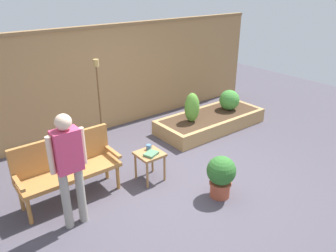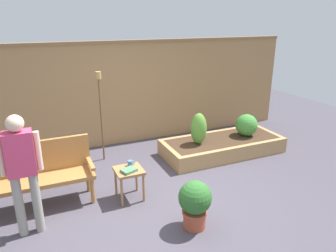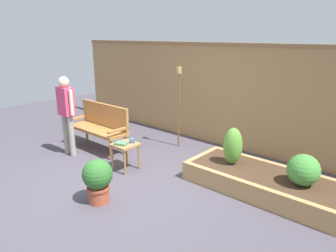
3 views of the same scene
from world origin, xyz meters
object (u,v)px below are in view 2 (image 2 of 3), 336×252
at_px(side_table, 129,174).
at_px(potted_boxwood, 195,202).
at_px(book_on_table, 129,170).
at_px(garden_bench, 40,170).
at_px(tiki_torch, 100,101).
at_px(shrub_far_corner, 246,125).
at_px(cup_on_table, 130,163).
at_px(person_by_bench, 22,166).
at_px(shrub_near_bench, 199,129).

bearing_deg(side_table, potted_boxwood, -60.69).
distance_m(book_on_table, potted_boxwood, 1.11).
bearing_deg(potted_boxwood, garden_bench, 141.98).
xyz_separation_m(potted_boxwood, tiki_torch, (-0.61, 2.53, 0.79)).
height_order(garden_bench, shrub_far_corner, garden_bench).
bearing_deg(cup_on_table, book_on_table, -113.98).
bearing_deg(person_by_bench, book_on_table, 8.46).
distance_m(shrub_near_bench, shrub_far_corner, 1.11).
height_order(potted_boxwood, shrub_near_bench, shrub_near_bench).
bearing_deg(side_table, person_by_bench, -168.88).
xyz_separation_m(garden_bench, cup_on_table, (1.25, -0.26, -0.02)).
xyz_separation_m(garden_bench, book_on_table, (1.17, -0.44, -0.04)).
distance_m(shrub_near_bench, person_by_bench, 3.23).
xyz_separation_m(garden_bench, side_table, (1.19, -0.37, -0.15)).
bearing_deg(side_table, tiki_torch, 91.65).
xyz_separation_m(potted_boxwood, shrub_far_corner, (2.18, 1.85, 0.15)).
relative_size(book_on_table, potted_boxwood, 0.33).
distance_m(garden_bench, book_on_table, 1.25).
bearing_deg(garden_bench, potted_boxwood, -38.02).
height_order(garden_bench, side_table, garden_bench).
bearing_deg(garden_bench, tiki_torch, 45.17).
xyz_separation_m(potted_boxwood, shrub_near_bench, (1.07, 1.85, 0.23)).
bearing_deg(book_on_table, tiki_torch, 70.41).
distance_m(garden_bench, shrub_far_corner, 3.96).
height_order(side_table, book_on_table, book_on_table).
bearing_deg(side_table, cup_on_table, 60.89).
bearing_deg(book_on_table, side_table, 54.51).
bearing_deg(garden_bench, person_by_bench, -105.78).
relative_size(side_table, potted_boxwood, 0.74).
relative_size(garden_bench, side_table, 3.00).
distance_m(book_on_table, tiki_torch, 1.72).
distance_m(potted_boxwood, shrub_far_corner, 2.86).
relative_size(potted_boxwood, shrub_near_bench, 1.07).
bearing_deg(potted_boxwood, book_on_table, 121.89).
height_order(shrub_far_corner, person_by_bench, person_by_bench).
relative_size(garden_bench, tiki_torch, 0.85).
bearing_deg(tiki_torch, shrub_near_bench, -21.94).
distance_m(side_table, tiki_torch, 1.71).
height_order(book_on_table, tiki_torch, tiki_torch).
xyz_separation_m(potted_boxwood, person_by_bench, (-1.93, 0.73, 0.56)).
distance_m(potted_boxwood, shrub_near_bench, 2.15).
xyz_separation_m(cup_on_table, book_on_table, (-0.08, -0.18, -0.02)).
distance_m(shrub_near_bench, tiki_torch, 1.89).
bearing_deg(shrub_far_corner, person_by_bench, -164.78).
distance_m(side_table, potted_boxwood, 1.15).
bearing_deg(potted_boxwood, shrub_near_bench, 59.89).
height_order(book_on_table, shrub_far_corner, shrub_far_corner).
height_order(cup_on_table, shrub_near_bench, shrub_near_bench).
bearing_deg(tiki_torch, cup_on_table, -85.81).
xyz_separation_m(side_table, person_by_bench, (-1.37, -0.27, 0.54)).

